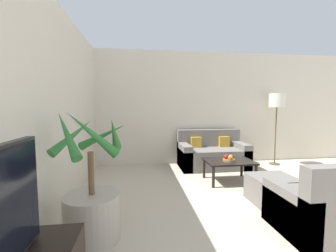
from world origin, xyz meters
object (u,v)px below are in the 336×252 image
floor_lamp (277,103)px  ottoman (272,189)px  potted_palm (92,204)px  apple_green (231,157)px  apple_red (226,157)px  fruit_bowl (229,160)px  armchair (318,210)px  sofa_loveseat (212,155)px  orange_fruit (230,157)px  coffee_table (229,163)px

floor_lamp → ottoman: 2.70m
potted_palm → apple_green: (2.16, 1.50, 0.10)m
potted_palm → apple_red: 2.55m
floor_lamp → fruit_bowl: bearing=-145.9°
armchair → ottoman: (-0.01, 0.82, -0.08)m
potted_palm → floor_lamp: bearing=34.5°
sofa_loveseat → orange_fruit: size_ratio=19.07×
potted_palm → apple_green: size_ratio=19.00×
coffee_table → sofa_loveseat: bearing=88.8°
fruit_bowl → ottoman: size_ratio=0.36×
apple_green → armchair: size_ratio=0.09×
floor_lamp → armchair: size_ratio=2.02×
fruit_bowl → orange_fruit: (0.01, -0.05, 0.06)m
apple_green → ottoman: bearing=-75.4°
floor_lamp → fruit_bowl: 2.21m
apple_red → sofa_loveseat: bearing=84.5°
orange_fruit → coffee_table: bearing=79.4°
apple_red → armchair: size_ratio=0.10×
fruit_bowl → armchair: bearing=-80.2°
fruit_bowl → armchair: size_ratio=0.26×
apple_red → apple_green: apple_red is taller
coffee_table → apple_green: 0.13m
potted_palm → apple_red: size_ratio=17.30×
orange_fruit → armchair: (0.29, -1.66, -0.20)m
armchair → fruit_bowl: bearing=99.8°
sofa_loveseat → coffee_table: (-0.02, -1.00, 0.06)m
ottoman → apple_red: bearing=110.6°
fruit_bowl → apple_red: size_ratio=2.70×
orange_fruit → armchair: 1.70m
potted_palm → fruit_bowl: (2.12, 1.47, 0.04)m
sofa_loveseat → apple_green: (-0.00, -1.03, 0.19)m
orange_fruit → apple_red: bearing=131.3°
sofa_loveseat → armchair: size_ratio=1.80×
potted_palm → sofa_loveseat: 3.33m
sofa_loveseat → orange_fruit: 1.13m
orange_fruit → potted_palm: bearing=-146.2°
apple_green → orange_fruit: (-0.04, -0.08, 0.00)m
potted_palm → ottoman: bearing=13.6°
coffee_table → apple_green: apple_green is taller
floor_lamp → orange_fruit: size_ratio=21.41×
coffee_table → fruit_bowl: (-0.03, -0.06, 0.07)m
sofa_loveseat → floor_lamp: (1.57, 0.03, 1.17)m
apple_green → potted_palm: bearing=-145.2°
apple_green → fruit_bowl: bearing=-147.1°
sofa_loveseat → coffee_table: sofa_loveseat is taller
orange_fruit → armchair: size_ratio=0.09×
apple_green → apple_red: bearing=-170.7°
fruit_bowl → ottoman: (0.29, -0.89, -0.23)m
fruit_bowl → ottoman: bearing=-72.1°
ottoman → sofa_loveseat: bearing=97.0°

